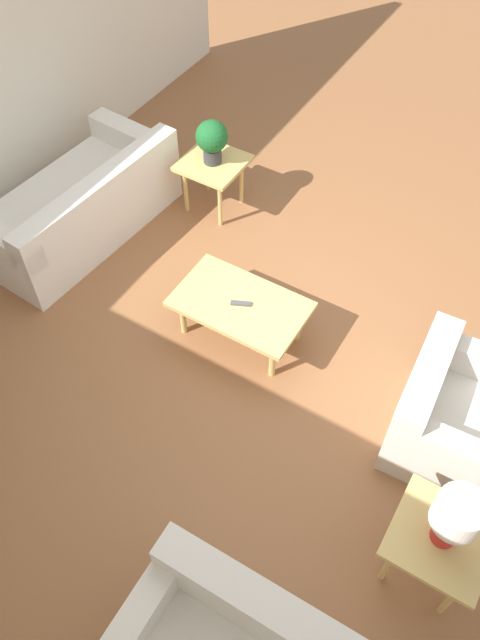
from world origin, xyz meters
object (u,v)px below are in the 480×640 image
Objects in this scene: coffee_table at (240,306)px; table_lamp at (456,517)px; potted_plant at (212,139)px; armchair at (452,416)px; sofa at (79,207)px; side_table_lamp at (439,541)px; side_table_plant at (213,168)px.

coffee_table is 2.24m from table_lamp.
armchair is at bearing 155.35° from potted_plant.
sofa is 1.36m from potted_plant.
side_table_lamp is at bearing 143.37° from potted_plant.
sofa is at bearing -18.63° from side_table_lamp.
armchair reaches higher than side_table_plant.
sofa is 4.11m from table_lamp.
coffee_table is at bearing 130.24° from potted_plant.
armchair is 2.13× the size of table_lamp.
coffee_table is 2.50× the size of potted_plant.
side_table_plant is 1.24× the size of table_lamp.
side_table_plant is at bearing 61.94° from armchair.
potted_plant is at bearing 61.94° from armchair.
sofa is 1.94m from coffee_table.
coffee_table is (-1.91, 0.31, 0.07)m from sofa.
armchair is 2.34× the size of potted_plant.
side_table_plant is (1.04, -1.23, 0.10)m from coffee_table.
side_table_lamp is (-3.86, 1.30, 0.17)m from sofa.
armchair reaches higher than coffee_table.
side_table_plant is 3.75m from table_lamp.
table_lamp is at bearing 152.98° from coffee_table.
potted_plant is at bearing -49.76° from coffee_table.
side_table_lamp is at bearing -171.03° from armchair.
potted_plant is (2.78, -1.28, 0.47)m from armchair.
coffee_table is 2.27× the size of table_lamp.
sofa is 2.01× the size of armchair.
coffee_table is 1.61m from side_table_plant.
sofa is 1.28m from side_table_plant.
table_lamp is at bearing 75.54° from sofa.
armchair is 1.75m from coffee_table.
armchair is 0.94× the size of coffee_table.
table_lamp is at bearing 135.00° from side_table_lamp.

